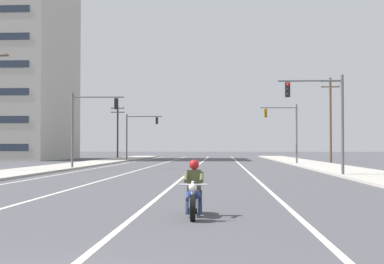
{
  "coord_description": "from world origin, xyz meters",
  "views": [
    {
      "loc": [
        2.29,
        -6.11,
        1.79
      ],
      "look_at": [
        0.64,
        25.01,
        2.66
      ],
      "focal_mm": 50.47,
      "sensor_mm": 36.0,
      "label": 1
    }
  ],
  "objects": [
    {
      "name": "lane_stripe_center",
      "position": [
        0.08,
        45.0,
        0.0
      ],
      "size": [
        0.16,
        100.0,
        0.01
      ],
      "primitive_type": "cube",
      "color": "beige",
      "rests_on": "ground"
    },
    {
      "name": "lane_stripe_right",
      "position": [
        4.28,
        45.0,
        0.0
      ],
      "size": [
        0.16,
        100.0,
        0.01
      ],
      "primitive_type": "cube",
      "color": "beige",
      "rests_on": "ground"
    },
    {
      "name": "lane_stripe_left",
      "position": [
        -4.07,
        45.0,
        0.0
      ],
      "size": [
        0.16,
        100.0,
        0.01
      ],
      "primitive_type": "cube",
      "color": "beige",
      "rests_on": "ground"
    },
    {
      "name": "traffic_signal_mid_right",
      "position": [
        9.07,
        49.84,
        4.03
      ],
      "size": [
        3.84,
        0.49,
        6.2
      ],
      "color": "#56565B",
      "rests_on": "ground"
    },
    {
      "name": "traffic_signal_near_right",
      "position": [
        8.61,
        27.08,
        4.04
      ],
      "size": [
        3.98,
        0.37,
        6.2
      ],
      "color": "#56565B",
      "rests_on": "ground"
    },
    {
      "name": "utility_pole_right_far",
      "position": [
        14.96,
        56.67,
        5.27
      ],
      "size": [
        2.22,
        0.26,
        9.79
      ],
      "color": "brown",
      "rests_on": "ground"
    },
    {
      "name": "utility_pole_left_far",
      "position": [
        -14.24,
        79.72,
        4.59
      ],
      "size": [
        2.21,
        0.26,
        8.44
      ],
      "color": "#4C3828",
      "rests_on": "ground"
    },
    {
      "name": "traffic_signal_mid_left",
      "position": [
        -8.83,
        65.15,
        4.1
      ],
      "size": [
        4.87,
        0.47,
        6.2
      ],
      "color": "#56565B",
      "rests_on": "ground"
    },
    {
      "name": "sidewalk_kerb_right",
      "position": [
        11.53,
        40.0,
        0.07
      ],
      "size": [
        4.4,
        110.0,
        0.14
      ],
      "primitive_type": "cube",
      "color": "#ADA89E",
      "rests_on": "ground"
    },
    {
      "name": "lane_stripe_far_left",
      "position": [
        -8.18,
        45.0,
        0.0
      ],
      "size": [
        0.16,
        100.0,
        0.01
      ],
      "primitive_type": "cube",
      "color": "beige",
      "rests_on": "ground"
    },
    {
      "name": "sidewalk_kerb_left",
      "position": [
        -11.53,
        40.0,
        0.07
      ],
      "size": [
        4.4,
        110.0,
        0.14
      ],
      "primitive_type": "cube",
      "color": "#ADA89E",
      "rests_on": "ground"
    },
    {
      "name": "motorcycle_with_rider",
      "position": [
        1.6,
        7.75,
        0.59
      ],
      "size": [
        0.7,
        2.19,
        1.46
      ],
      "color": "black",
      "rests_on": "ground"
    },
    {
      "name": "traffic_signal_near_left",
      "position": [
        -8.52,
        37.05,
        4.06
      ],
      "size": [
        4.28,
        0.46,
        6.2
      ],
      "color": "#56565B",
      "rests_on": "ground"
    }
  ]
}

